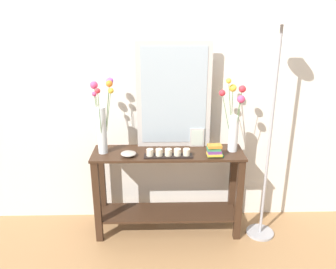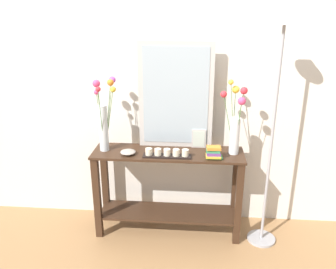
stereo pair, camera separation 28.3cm
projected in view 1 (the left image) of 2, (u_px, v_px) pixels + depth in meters
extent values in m
cube|color=#997047|center=(168.00, 230.00, 3.15)|extent=(7.00, 6.00, 0.02)
cube|color=silver|center=(167.00, 76.00, 2.97)|extent=(6.40, 0.08, 2.70)
cube|color=#382316|center=(168.00, 153.00, 2.89)|extent=(1.26, 0.35, 0.02)
cube|color=#382316|center=(168.00, 212.00, 3.09)|extent=(1.20, 0.31, 0.02)
cube|color=#382316|center=(97.00, 202.00, 2.88)|extent=(0.06, 0.06, 0.74)
cube|color=#382316|center=(239.00, 201.00, 2.91)|extent=(0.06, 0.06, 0.74)
cube|color=#382316|center=(102.00, 186.00, 3.14)|extent=(0.06, 0.06, 0.74)
cube|color=#382316|center=(232.00, 185.00, 3.17)|extent=(0.06, 0.06, 0.74)
cube|color=#B7B2AD|center=(174.00, 96.00, 2.88)|extent=(0.62, 0.03, 0.89)
cube|color=#9EADB7|center=(174.00, 96.00, 2.86)|extent=(0.54, 0.00, 0.81)
cylinder|color=silver|center=(102.00, 131.00, 2.81)|extent=(0.08, 0.08, 0.39)
cylinder|color=#4C753D|center=(99.00, 123.00, 2.80)|extent=(0.04, 0.01, 0.48)
sphere|color=#EA4275|center=(94.00, 94.00, 2.72)|extent=(0.04, 0.04, 0.04)
cylinder|color=#4C753D|center=(108.00, 121.00, 2.83)|extent=(0.07, 0.10, 0.49)
sphere|color=yellow|center=(111.00, 91.00, 2.79)|extent=(0.05, 0.05, 0.05)
cylinder|color=#4C753D|center=(107.00, 118.00, 2.77)|extent=(0.08, 0.01, 0.56)
sphere|color=orange|center=(109.00, 84.00, 2.68)|extent=(0.05, 0.05, 0.05)
cylinder|color=#4C753D|center=(107.00, 116.00, 2.83)|extent=(0.07, 0.10, 0.56)
sphere|color=#B24CB7|center=(110.00, 81.00, 2.78)|extent=(0.06, 0.06, 0.06)
cylinder|color=#4C753D|center=(100.00, 122.00, 2.73)|extent=(0.01, 0.08, 0.52)
sphere|color=red|center=(98.00, 91.00, 2.61)|extent=(0.04, 0.04, 0.04)
cylinder|color=#4C753D|center=(99.00, 119.00, 2.80)|extent=(0.06, 0.06, 0.54)
sphere|color=#EA4275|center=(94.00, 85.00, 2.73)|extent=(0.06, 0.06, 0.06)
cylinder|color=silver|center=(233.00, 134.00, 2.87)|extent=(0.08, 0.08, 0.31)
cylinder|color=#4C753D|center=(231.00, 115.00, 2.86)|extent=(0.06, 0.08, 0.56)
sphere|color=yellow|center=(229.00, 81.00, 2.80)|extent=(0.04, 0.04, 0.04)
cylinder|color=#4C753D|center=(237.00, 125.00, 2.81)|extent=(0.02, 0.06, 0.44)
sphere|color=#EA4275|center=(241.00, 99.00, 2.71)|extent=(0.06, 0.06, 0.06)
cylinder|color=#4C753D|center=(237.00, 119.00, 2.83)|extent=(0.06, 0.01, 0.51)
sphere|color=red|center=(242.00, 89.00, 2.75)|extent=(0.06, 0.06, 0.06)
cylinder|color=#4C753D|center=(227.00, 122.00, 2.85)|extent=(0.11, 0.06, 0.47)
sphere|color=red|center=(222.00, 93.00, 2.79)|extent=(0.05, 0.05, 0.05)
cylinder|color=#4C753D|center=(232.00, 118.00, 2.89)|extent=(0.02, 0.11, 0.49)
sphere|color=yellow|center=(233.00, 88.00, 2.86)|extent=(0.06, 0.06, 0.06)
cube|color=black|center=(168.00, 156.00, 2.80)|extent=(0.39, 0.09, 0.01)
cylinder|color=beige|center=(150.00, 152.00, 2.78)|extent=(0.06, 0.06, 0.05)
cylinder|color=beige|center=(159.00, 152.00, 2.78)|extent=(0.06, 0.06, 0.05)
cylinder|color=beige|center=(168.00, 152.00, 2.78)|extent=(0.06, 0.06, 0.05)
cylinder|color=beige|center=(177.00, 152.00, 2.79)|extent=(0.06, 0.06, 0.05)
cylinder|color=beige|center=(187.00, 152.00, 2.79)|extent=(0.06, 0.06, 0.05)
cube|color=#B7B2AD|center=(197.00, 138.00, 2.99)|extent=(0.12, 0.01, 0.16)
cube|color=beige|center=(197.00, 138.00, 2.98)|extent=(0.10, 0.00, 0.14)
cylinder|color=#9E9389|center=(129.00, 156.00, 2.81)|extent=(0.05, 0.05, 0.01)
ellipsoid|color=#9E9389|center=(128.00, 154.00, 2.80)|extent=(0.13, 0.13, 0.03)
cube|color=#388E56|center=(215.00, 155.00, 2.81)|extent=(0.13, 0.08, 0.01)
cube|color=gold|center=(214.00, 154.00, 2.79)|extent=(0.12, 0.09, 0.01)
cube|color=#663884|center=(214.00, 152.00, 2.79)|extent=(0.11, 0.09, 0.02)
cube|color=#388E56|center=(214.00, 148.00, 2.79)|extent=(0.11, 0.07, 0.03)
cube|color=orange|center=(215.00, 146.00, 2.77)|extent=(0.12, 0.08, 0.02)
cylinder|color=#9E9EA3|center=(260.00, 232.00, 3.08)|extent=(0.24, 0.24, 0.02)
cylinder|color=#9E9EA3|center=(270.00, 139.00, 2.78)|extent=(0.02, 0.02, 1.77)
cone|color=beige|center=(283.00, 16.00, 2.47)|extent=(0.18, 0.18, 0.10)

